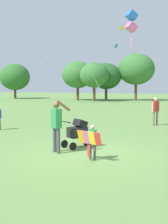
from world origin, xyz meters
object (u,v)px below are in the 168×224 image
person_adult_flyer (57,122)px  kite_adult_black (131,22)px  child_with_butterfly_kite (92,139)px  stroller (78,131)px  person_couple_left (156,109)px

person_adult_flyer → kite_adult_black: (2.07, 1.91, 3.44)m
child_with_butterfly_kite → stroller: bearing=124.5°
stroller → kite_adult_black: bearing=30.5°
stroller → person_adult_flyer: bearing=-113.3°
kite_adult_black → person_couple_left: kite_adult_black is taller
person_adult_flyer → kite_adult_black: kite_adult_black is taller
kite_adult_black → person_couple_left: (0.47, 5.47, -3.55)m
stroller → person_couple_left: size_ratio=0.69×
child_with_butterfly_kite → person_couple_left: size_ratio=0.68×
kite_adult_black → person_couple_left: size_ratio=3.14×
person_adult_flyer → child_with_butterfly_kite: bearing=-19.4°
person_adult_flyer → person_couple_left: (2.54, 7.38, -0.11)m
kite_adult_black → child_with_butterfly_kite: bearing=-106.4°
person_couple_left → kite_adult_black: bearing=-94.9°
child_with_butterfly_kite → kite_adult_black: 4.57m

